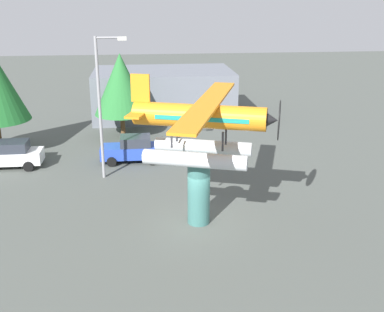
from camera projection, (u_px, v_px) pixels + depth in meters
name	position (u px, v px, depth m)	size (l,w,h in m)	color
ground_plane	(199.00, 222.00, 23.62)	(140.00, 140.00, 0.00)	#4C514C
display_pedestal	(199.00, 192.00, 23.09)	(1.10, 1.10, 3.29)	#386B66
floatplane_monument	(202.00, 126.00, 21.99)	(7.20, 10.21, 4.00)	silver
car_near_white	(10.00, 154.00, 30.82)	(4.20, 2.02, 1.76)	white
car_mid_blue	(133.00, 149.00, 31.93)	(4.20, 2.02, 1.76)	#2847B7
streetlight_primary	(102.00, 99.00, 27.82)	(1.84, 0.28, 8.55)	gray
storefront_building	(163.00, 93.00, 43.56)	(12.50, 7.52, 4.25)	slate
tree_east	(121.00, 84.00, 36.50)	(4.25, 4.25, 6.56)	brown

